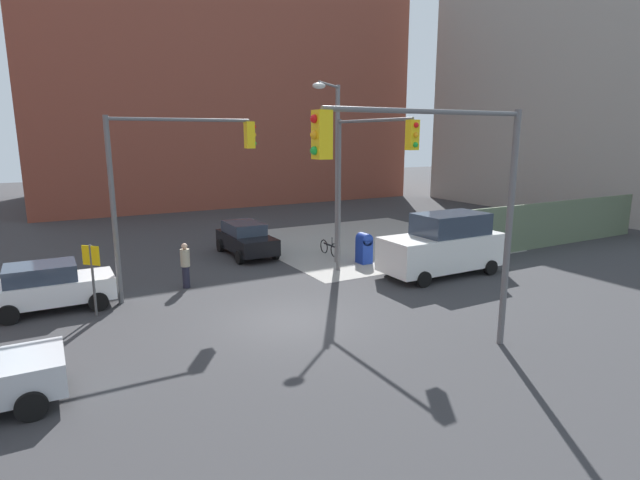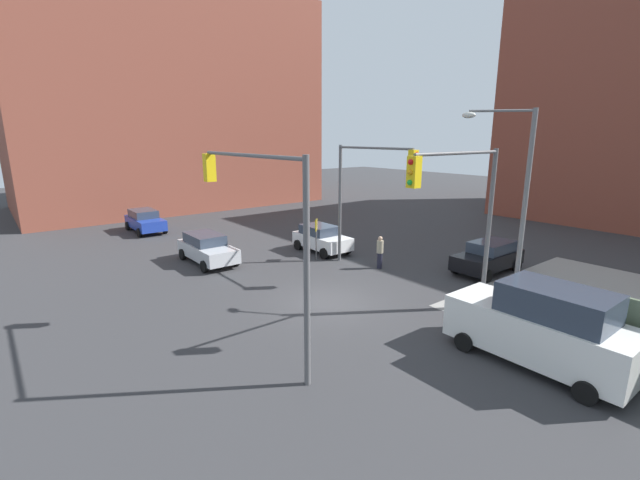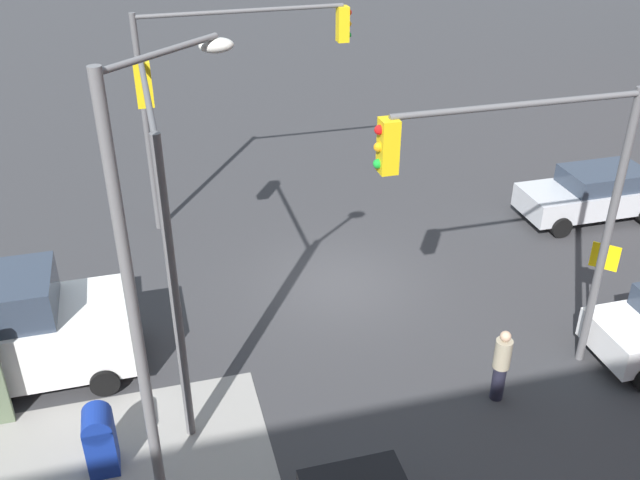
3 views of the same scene
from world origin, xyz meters
The scene contains 16 objects.
ground_plane centered at (0.00, 0.00, 0.00)m, with size 120.00×120.00×0.00m, color #333335.
building_brick_west centered at (-32.00, 4.74, 10.15)m, with size 16.00×28.00×20.29m.
traffic_signal_nw_corner centered at (-2.45, 4.50, 4.62)m, with size 5.38×0.36×6.50m.
traffic_signal_se_corner centered at (2.10, -4.50, 4.67)m, with size 6.21×0.36×6.50m.
traffic_signal_ne_corner centered at (4.50, 2.57, 4.61)m, with size 0.36×5.11×6.50m.
street_lamp_corner centered at (4.92, 5.56, 4.70)m, with size 2.19×1.85×8.00m.
warning_sign_two_way centered at (-5.40, 3.52, 1.64)m, with size 0.48×0.48×2.40m.
mailbox_blue centered at (6.20, 5.00, 0.76)m, with size 0.56×0.64×1.43m.
hatchback_black centered at (1.98, 9.17, 0.84)m, with size 2.02×4.19×1.62m.
hatchback_blue centered at (-19.24, -1.89, 0.84)m, with size 4.33×2.02×1.62m.
hatchback_white centered at (-6.66, 4.90, 0.84)m, with size 3.85×2.02×1.62m.
coupe_silver centered at (-8.78, -1.63, 0.84)m, with size 4.44×2.02×1.62m.
van_white_delivery centered at (8.09, 1.80, 1.28)m, with size 5.40×2.32×2.62m.
pedestrian_crossing centered at (-2.00, 5.20, 0.93)m, with size 0.36×0.36×1.77m.
bicycle_leaning_on_fence centered at (5.60, 7.20, 0.35)m, with size 0.05×1.75×0.97m.
bicycle_at_crosswalk centered at (-6.80, 6.00, 0.35)m, with size 1.75×0.05×0.97m.
Camera 2 is at (13.34, -11.04, 6.95)m, focal length 24.00 mm.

